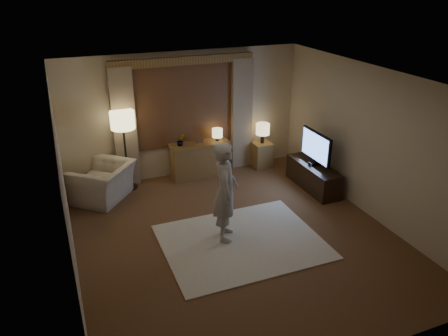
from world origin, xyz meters
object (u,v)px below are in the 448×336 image
sideboard (200,160)px  side_table (262,155)px  tv_stand (313,176)px  person (226,192)px  armchair (103,182)px

sideboard → side_table: 1.44m
sideboard → tv_stand: 2.38m
person → side_table: bearing=-14.7°
armchair → side_table: size_ratio=1.90×
sideboard → person: bearing=-99.3°
armchair → side_table: 3.50m
side_table → tv_stand: size_ratio=0.40×
side_table → sideboard: bearing=178.0°
sideboard → person: (-0.40, -2.45, 0.49)m
sideboard → side_table: sideboard is taller
armchair → tv_stand: size_ratio=0.76×
side_table → tv_stand: 1.44m
sideboard → tv_stand: bearing=-36.2°
side_table → person: 3.08m
tv_stand → person: person is taller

